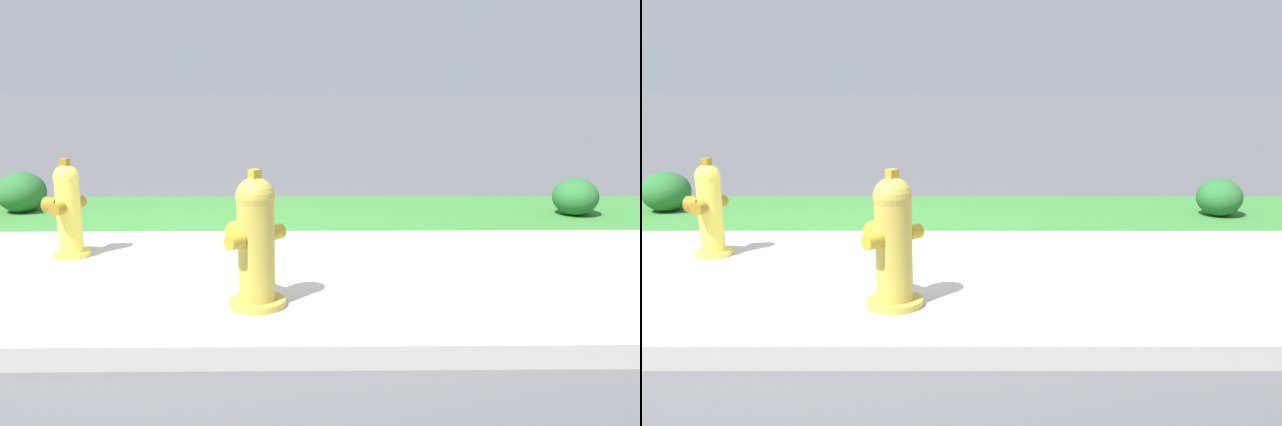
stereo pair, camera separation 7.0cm
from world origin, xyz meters
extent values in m
plane|color=#515154|center=(0.00, 0.00, 0.00)|extent=(120.00, 120.00, 0.00)
cube|color=#BCB7AD|center=(0.00, 0.00, 0.01)|extent=(18.00, 2.52, 0.01)
cube|color=#387A33|center=(0.00, 2.12, 0.00)|extent=(18.00, 1.72, 0.01)
cube|color=#BCB7AD|center=(0.00, -1.34, 0.06)|extent=(18.00, 0.16, 0.12)
cylinder|color=yellow|center=(-0.96, 0.48, 0.03)|extent=(0.27, 0.27, 0.05)
cylinder|color=yellow|center=(-0.96, 0.48, 0.33)|extent=(0.17, 0.17, 0.56)
sphere|color=yellow|center=(-0.96, 0.48, 0.61)|extent=(0.18, 0.18, 0.18)
cube|color=olive|center=(-0.96, 0.48, 0.72)|extent=(0.07, 0.07, 0.06)
cylinder|color=olive|center=(-0.99, 0.35, 0.40)|extent=(0.11, 0.11, 0.09)
cylinder|color=olive|center=(-0.93, 0.61, 0.40)|extent=(0.11, 0.11, 0.09)
cylinder|color=olive|center=(-1.09, 0.51, 0.40)|extent=(0.12, 0.14, 0.12)
cylinder|color=gold|center=(0.52, -0.60, 0.03)|extent=(0.33, 0.33, 0.05)
cylinder|color=gold|center=(0.52, -0.60, 0.35)|extent=(0.22, 0.22, 0.61)
sphere|color=gold|center=(0.52, -0.60, 0.66)|extent=(0.23, 0.23, 0.23)
cube|color=#B29323|center=(0.52, -0.60, 0.79)|extent=(0.08, 0.08, 0.06)
cylinder|color=#B29323|center=(0.42, -0.70, 0.43)|extent=(0.13, 0.13, 0.09)
cylinder|color=#B29323|center=(0.63, -0.49, 0.43)|extent=(0.13, 0.13, 0.09)
cylinder|color=#B29323|center=(0.41, -0.48, 0.43)|extent=(0.16, 0.16, 0.12)
ellipsoid|color=#28662D|center=(3.44, 1.94, 0.18)|extent=(0.43, 0.43, 0.37)
ellipsoid|color=#28662D|center=(-2.09, 2.16, 0.20)|extent=(0.48, 0.48, 0.41)
camera|label=1|loc=(0.85, -4.06, 1.30)|focal=35.00mm
camera|label=2|loc=(0.91, -4.06, 1.30)|focal=35.00mm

